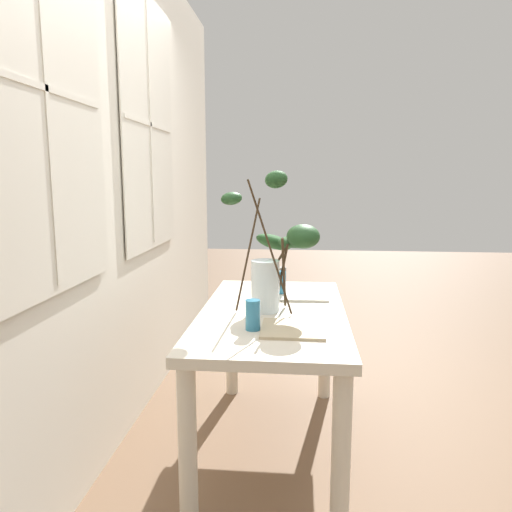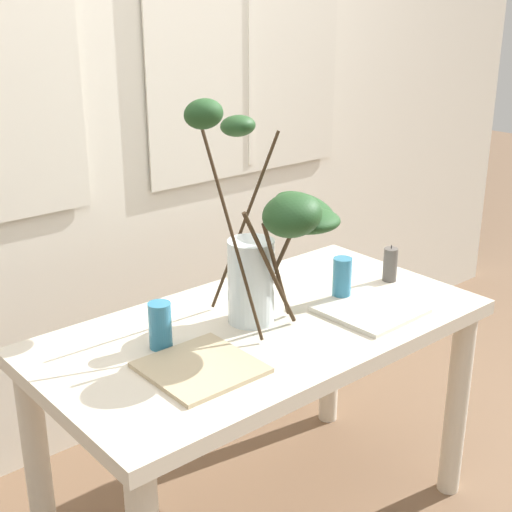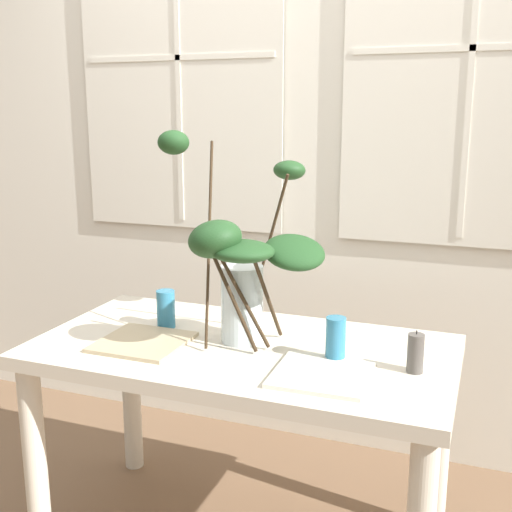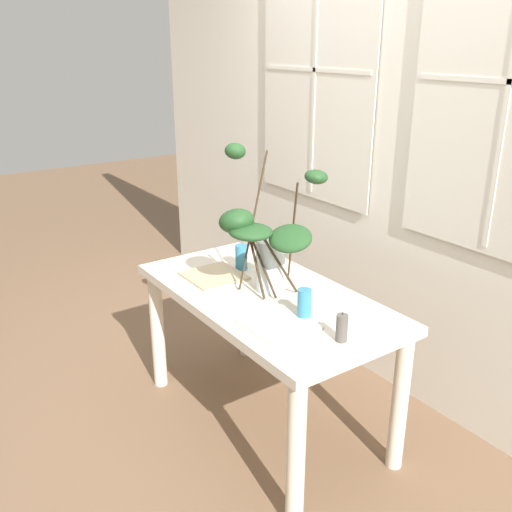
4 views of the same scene
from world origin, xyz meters
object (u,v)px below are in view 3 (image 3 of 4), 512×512
(vase_with_branches, at_px, (245,264))
(pillar_candle, at_px, (415,353))
(drinking_glass_blue_right, at_px, (336,339))
(dining_table, at_px, (242,379))
(drinking_glass_blue_left, at_px, (166,309))
(plate_square_right, at_px, (322,374))
(plate_square_left, at_px, (143,342))

(vase_with_branches, distance_m, pillar_candle, 0.58)
(vase_with_branches, relative_size, drinking_glass_blue_right, 5.03)
(dining_table, distance_m, drinking_glass_blue_left, 0.38)
(dining_table, height_order, plate_square_right, plate_square_right)
(plate_square_right, bearing_deg, drinking_glass_blue_right, 86.65)
(pillar_candle, bearing_deg, dining_table, 177.39)
(plate_square_left, xyz_separation_m, pillar_candle, (0.87, 0.08, 0.05))
(drinking_glass_blue_left, xyz_separation_m, plate_square_right, (0.63, -0.22, -0.06))
(dining_table, xyz_separation_m, plate_square_right, (0.31, -0.15, 0.13))
(pillar_candle, bearing_deg, vase_with_branches, 179.33)
(plate_square_left, height_order, plate_square_right, same)
(vase_with_branches, distance_m, plate_square_right, 0.42)
(plate_square_left, bearing_deg, drinking_glass_blue_left, 92.51)
(pillar_candle, bearing_deg, plate_square_right, -152.73)
(vase_with_branches, height_order, plate_square_right, vase_with_branches)
(dining_table, bearing_deg, drinking_glass_blue_right, -4.28)
(drinking_glass_blue_right, height_order, pillar_candle, drinking_glass_blue_right)
(drinking_glass_blue_left, bearing_deg, pillar_candle, -6.21)
(plate_square_left, bearing_deg, plate_square_right, -4.31)
(plate_square_left, bearing_deg, dining_table, 18.86)
(vase_with_branches, bearing_deg, dining_table, 134.98)
(dining_table, relative_size, plate_square_right, 5.02)
(vase_with_branches, height_order, pillar_candle, vase_with_branches)
(drinking_glass_blue_left, height_order, drinking_glass_blue_right, drinking_glass_blue_right)
(dining_table, bearing_deg, drinking_glass_blue_left, 167.60)
(drinking_glass_blue_right, bearing_deg, dining_table, 175.72)
(plate_square_left, distance_m, plate_square_right, 0.62)
(vase_with_branches, xyz_separation_m, drinking_glass_blue_left, (-0.34, 0.09, -0.21))
(vase_with_branches, xyz_separation_m, plate_square_right, (0.29, -0.13, -0.27))
(plate_square_left, bearing_deg, pillar_candle, 5.31)
(dining_table, relative_size, drinking_glass_blue_right, 9.82)
(dining_table, distance_m, vase_with_branches, 0.40)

